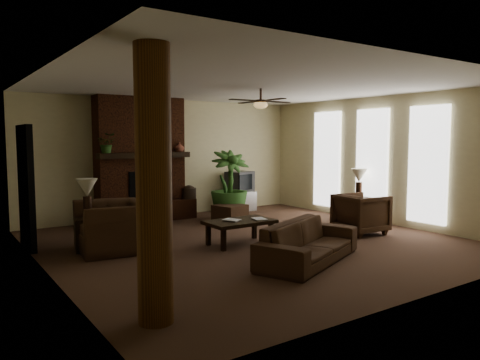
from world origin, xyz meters
TOP-DOWN VIEW (x-y plane):
  - room_shell at (0.00, 0.00)m, footprint 7.00×7.00m
  - fireplace at (-0.80, 3.22)m, footprint 2.40×0.70m
  - windows at (3.45, 0.20)m, footprint 0.08×3.65m
  - log_column at (-2.95, -2.40)m, footprint 0.36×0.36m
  - doorway at (-3.44, 1.80)m, footprint 0.10×1.00m
  - ceiling_fan at (0.40, 0.30)m, footprint 1.35×1.35m
  - sofa at (-0.08, -1.57)m, footprint 2.16×1.37m
  - armchair_left at (-2.29, 0.82)m, footprint 0.95×1.33m
  - armchair_right at (2.21, -0.60)m, footprint 0.86×0.91m
  - coffee_table at (-0.29, -0.02)m, footprint 1.20×0.70m
  - ottoman at (0.71, 1.84)m, footprint 0.73×0.73m
  - tv_stand at (1.81, 3.15)m, footprint 0.88×0.55m
  - tv at (1.87, 3.14)m, footprint 0.77×0.69m
  - floor_vase at (0.29, 2.97)m, footprint 0.34×0.34m
  - floor_plant at (0.97, 2.27)m, footprint 1.03×1.67m
  - side_table_left at (-2.59, 1.09)m, footprint 0.59×0.59m
  - lamp_left at (-2.61, 1.15)m, footprint 0.44×0.44m
  - side_table_right at (3.15, 0.32)m, footprint 0.63×0.63m
  - lamp_right at (3.15, 0.29)m, footprint 0.40×0.40m
  - mantel_plant at (-1.65, 2.96)m, footprint 0.49×0.52m
  - mantel_vase at (0.04, 2.95)m, footprint 0.23×0.24m
  - book_a at (-0.53, -0.02)m, footprint 0.21×0.11m
  - book_b at (-0.07, -0.13)m, footprint 0.21×0.07m

SIDE VIEW (x-z plane):
  - ottoman at x=0.71m, z-range 0.00..0.40m
  - tv_stand at x=1.81m, z-range 0.00..0.50m
  - side_table_left at x=-2.59m, z-range 0.00..0.55m
  - side_table_right at x=3.15m, z-range 0.00..0.55m
  - coffee_table at x=-0.29m, z-range 0.16..0.59m
  - sofa at x=-0.08m, z-range 0.00..0.81m
  - floor_vase at x=0.29m, z-range 0.05..0.82m
  - armchair_right at x=2.21m, z-range 0.00..0.87m
  - floor_plant at x=0.97m, z-range 0.00..0.90m
  - armchair_left at x=-2.29m, z-range 0.00..1.09m
  - book_a at x=-0.53m, z-range 0.43..0.72m
  - book_b at x=-0.07m, z-range 0.43..0.72m
  - tv at x=1.87m, z-range 0.50..1.02m
  - lamp_left at x=-2.61m, z-range 0.68..1.33m
  - lamp_right at x=3.15m, z-range 0.68..1.33m
  - doorway at x=-3.44m, z-range 0.00..2.10m
  - fireplace at x=-0.80m, z-range -0.24..2.56m
  - windows at x=3.45m, z-range 0.17..2.53m
  - log_column at x=-2.95m, z-range 0.00..2.80m
  - room_shell at x=0.00m, z-range -2.10..4.90m
  - mantel_vase at x=0.04m, z-range 1.56..1.78m
  - mantel_plant at x=-1.65m, z-range 1.56..1.89m
  - ceiling_fan at x=0.40m, z-range 2.34..2.72m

